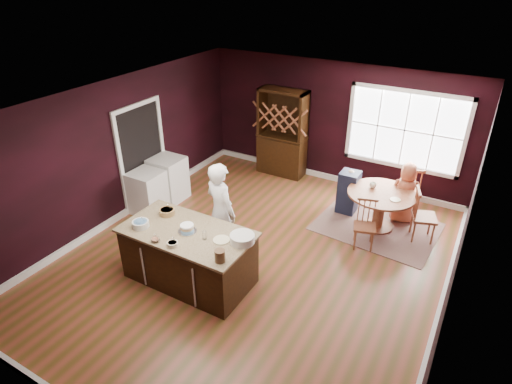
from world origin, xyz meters
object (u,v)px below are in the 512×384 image
baker (221,212)px  hutch (282,133)px  toddler (349,174)px  washer (148,192)px  kitchen_island (189,257)px  chair_north (408,189)px  layer_cake (187,228)px  seated_woman (405,193)px  dining_table (380,203)px  high_chair (348,191)px  chair_south (365,225)px  chair_east (425,215)px  dryer (168,179)px

baker → hutch: hutch is taller
toddler → washer: bearing=-148.7°
kitchen_island → chair_north: 4.59m
layer_cake → washer: size_ratio=0.32×
kitchen_island → seated_woman: seated_woman is taller
dining_table → high_chair: 0.76m
baker → chair_south: bearing=-126.2°
dining_table → baker: size_ratio=0.72×
chair_north → seated_woman: seated_woman is taller
hutch → toddler: bearing=-23.9°
chair_south → toddler: bearing=105.4°
chair_east → hutch: bearing=52.5°
layer_cake → toddler: (1.41, 3.34, -0.17)m
chair_south → hutch: bearing=126.2°
chair_east → washer: 5.28m
dining_table → chair_north: 0.92m
kitchen_island → toddler: toddler is taller
seated_woman → high_chair: size_ratio=1.34×
dining_table → layer_cake: layer_cake is taller
hutch → washer: (-1.51, -2.94, -0.57)m
chair_east → washer: size_ratio=1.15×
chair_north → dryer: 4.91m
seated_woman → dryer: bearing=5.2°
dining_table → seated_woman: 0.59m
dining_table → chair_south: size_ratio=1.38×
toddler → dryer: bearing=-157.1°
chair_south → high_chair: (-0.66, 1.02, 0.01)m
chair_north → seated_woman: (0.02, -0.38, 0.09)m
dining_table → dryer: size_ratio=1.34×
washer → dryer: (0.00, 0.64, 0.03)m
kitchen_island → hutch: hutch is taller
dining_table → hutch: (-2.67, 1.20, 0.48)m
kitchen_island → chair_east: (2.97, 3.01, 0.07)m
washer → dining_table: bearing=22.6°
kitchen_island → dryer: bearing=136.6°
chair_east → toddler: bearing=59.2°
kitchen_island → chair_south: bearing=46.6°
chair_east → chair_north: size_ratio=0.98×
chair_north → dryer: size_ratio=1.11×
kitchen_island → baker: (0.09, 0.79, 0.43)m
layer_cake → high_chair: (1.45, 3.27, -0.52)m
seated_woman → dryer: size_ratio=1.31×
layer_cake → chair_east: 4.24m
kitchen_island → washer: (-2.01, 1.26, 0.00)m
high_chair → toddler: size_ratio=3.52×
chair_south → high_chair: size_ratio=0.99×
toddler → baker: bearing=-117.7°
baker → hutch: size_ratio=0.86×
dining_table → washer: 4.53m
baker → toddler: 2.88m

